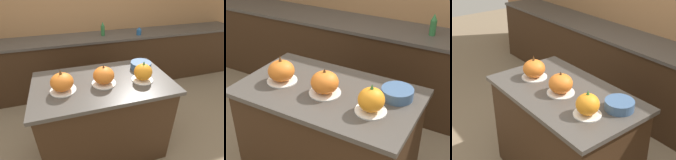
# 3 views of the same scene
# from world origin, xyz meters

# --- Properties ---
(kitchen_island) EXTENTS (1.29, 0.76, 0.90)m
(kitchen_island) POSITION_xyz_m (0.00, 0.00, 0.45)
(kitchen_island) COLOR #382314
(kitchen_island) RESTS_ON ground_plane
(back_counter) EXTENTS (6.00, 0.60, 0.92)m
(back_counter) POSITION_xyz_m (0.00, 1.40, 0.46)
(back_counter) COLOR #382314
(back_counter) RESTS_ON ground_plane
(pumpkin_cake_left) EXTENTS (0.22, 0.22, 0.21)m
(pumpkin_cake_left) POSITION_xyz_m (-0.36, -0.05, 0.98)
(pumpkin_cake_left) COLOR white
(pumpkin_cake_left) RESTS_ON kitchen_island
(pumpkin_cake_center) EXTENTS (0.22, 0.22, 0.19)m
(pumpkin_cake_center) POSITION_xyz_m (-0.00, -0.04, 0.98)
(pumpkin_cake_center) COLOR white
(pumpkin_cake_center) RESTS_ON kitchen_island
(pumpkin_cake_right) EXTENTS (0.20, 0.20, 0.20)m
(pumpkin_cake_right) POSITION_xyz_m (0.36, -0.09, 0.98)
(pumpkin_cake_right) COLOR white
(pumpkin_cake_right) RESTS_ON kitchen_island
(mixing_bowl) EXTENTS (0.22, 0.22, 0.07)m
(mixing_bowl) POSITION_xyz_m (0.45, 0.15, 0.94)
(mixing_bowl) COLOR #3D5B84
(mixing_bowl) RESTS_ON kitchen_island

